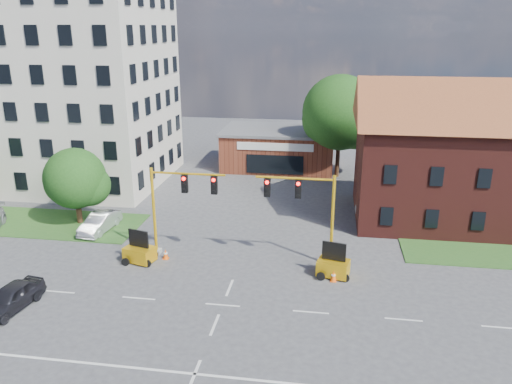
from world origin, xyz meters
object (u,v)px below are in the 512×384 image
trailer_east (333,266)px  signal_mast_east (307,208)px  signal_mast_west (177,202)px  trailer_west (140,253)px  pickup_white (391,211)px  sedan_dark (11,298)px

trailer_east → signal_mast_east: bearing=153.0°
signal_mast_west → trailer_east: 11.13m
trailer_west → pickup_white: (17.43, 10.44, 0.09)m
trailer_east → pickup_white: bearing=79.3°
signal_mast_west → pickup_white: size_ratio=1.11×
signal_mast_west → signal_mast_east: 8.71m
trailer_west → signal_mast_east: bearing=22.8°
pickup_white → sedan_dark: size_ratio=1.33×
signal_mast_west → sedan_dark: (-7.22, -8.16, -3.20)m
trailer_west → trailer_east: (12.83, -0.09, 0.00)m
signal_mast_west → trailer_west: size_ratio=2.83×
signal_mast_east → sedan_dark: bearing=-152.9°
signal_mast_west → sedan_dark: 11.35m
trailer_west → trailer_east: bearing=14.9°
trailer_east → sedan_dark: 18.95m
pickup_white → sedan_dark: (-22.36, -17.15, -0.06)m
trailer_west → trailer_east: size_ratio=1.00×
signal_mast_west → trailer_east: signal_mast_west is taller
signal_mast_east → trailer_east: signal_mast_east is taller
pickup_white → signal_mast_west: bearing=143.3°
sedan_dark → signal_mast_east: bearing=35.8°
signal_mast_east → trailer_east: size_ratio=2.81×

